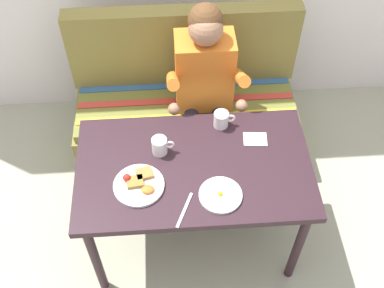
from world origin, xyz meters
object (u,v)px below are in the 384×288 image
at_px(knife, 184,210).
at_px(person, 205,82).
at_px(plate_eggs, 220,195).
at_px(table, 194,175).
at_px(couch, 186,110).
at_px(coffee_mug_second, 160,145).
at_px(coffee_mug, 222,119).
at_px(plate_breakfast, 139,184).
at_px(napkin, 255,139).

bearing_deg(knife, person, 102.25).
bearing_deg(plate_eggs, table, 121.14).
bearing_deg(couch, coffee_mug_second, -104.18).
bearing_deg(coffee_mug, couch, 108.40).
height_order(plate_breakfast, plate_eggs, plate_breakfast).
height_order(couch, coffee_mug_second, couch).
distance_m(couch, coffee_mug, 0.69).
bearing_deg(table, couch, 90.00).
height_order(plate_eggs, napkin, plate_eggs).
height_order(plate_eggs, coffee_mug, coffee_mug).
bearing_deg(couch, knife, -93.55).
xyz_separation_m(person, knife, (-0.17, -0.85, -0.01)).
relative_size(coffee_mug, napkin, 0.96).
bearing_deg(table, coffee_mug_second, 148.40).
bearing_deg(plate_eggs, couch, 96.84).
height_order(plate_breakfast, coffee_mug, coffee_mug).
relative_size(plate_breakfast, plate_eggs, 1.19).
bearing_deg(coffee_mug_second, plate_breakfast, -118.40).
bearing_deg(knife, napkin, 69.24).
relative_size(plate_breakfast, knife, 1.25).
relative_size(plate_eggs, knife, 1.05).
distance_m(person, coffee_mug, 0.33).
bearing_deg(napkin, person, 117.28).
height_order(couch, knife, couch).
relative_size(plate_eggs, coffee_mug, 1.79).
relative_size(table, person, 0.99).
xyz_separation_m(coffee_mug, knife, (-0.23, -0.52, -0.05)).
bearing_deg(coffee_mug, person, 100.26).
distance_m(couch, knife, 1.10).
bearing_deg(coffee_mug_second, couch, 75.82).
xyz_separation_m(plate_breakfast, coffee_mug, (0.44, 0.37, 0.03)).
distance_m(person, napkin, 0.50).
height_order(couch, plate_eggs, couch).
relative_size(coffee_mug, knife, 0.59).
distance_m(couch, napkin, 0.81).
xyz_separation_m(couch, coffee_mug, (0.17, -0.50, 0.45)).
bearing_deg(napkin, table, -156.02).
bearing_deg(plate_breakfast, napkin, 22.27).
bearing_deg(napkin, plate_eggs, -123.08).
bearing_deg(coffee_mug, plate_eggs, -96.56).
bearing_deg(person, coffee_mug_second, -119.44).
bearing_deg(table, coffee_mug, 57.74).
xyz_separation_m(couch, napkin, (0.33, -0.62, 0.40)).
relative_size(couch, coffee_mug, 12.20).
distance_m(table, napkin, 0.38).
bearing_deg(plate_breakfast, plate_eggs, -12.56).
bearing_deg(plate_eggs, plate_breakfast, 167.44).
height_order(plate_breakfast, napkin, plate_breakfast).
xyz_separation_m(couch, plate_breakfast, (-0.28, -0.87, 0.41)).
height_order(coffee_mug_second, knife, coffee_mug_second).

